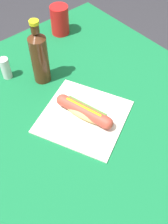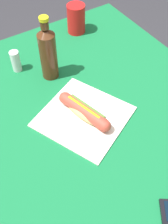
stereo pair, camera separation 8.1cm
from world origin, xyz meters
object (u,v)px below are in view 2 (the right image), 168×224
Objects in this scene: hot_dog at (84,111)px; soda_bottle at (48,52)px; drinking_cup at (76,19)px; salt_shaker at (16,61)px.

soda_bottle is at bearing 179.51° from hot_dog.
drinking_cup is at bearing 129.76° from soda_bottle.
soda_bottle is 1.97× the size of drinking_cup.
drinking_cup is 1.47× the size of salt_shaker.
salt_shaker is (-0.10, -0.10, -0.07)m from soda_bottle.
hot_dog is at bearing 15.31° from salt_shaker.
soda_bottle is 0.15m from salt_shaker.
hot_dog is at bearing -0.49° from soda_bottle.
drinking_cup is at bearing 151.79° from hot_dog.
drinking_cup is at bearing 106.40° from salt_shaker.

